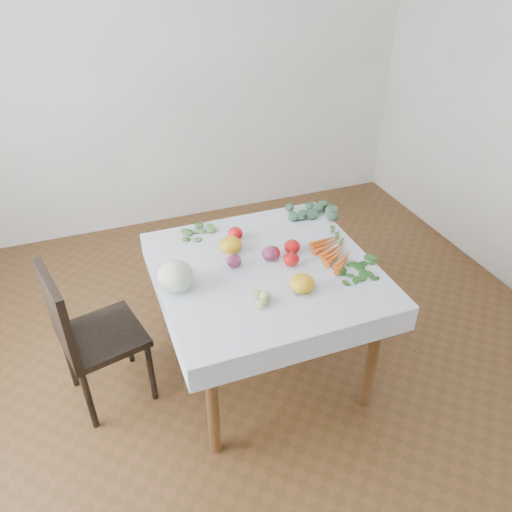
{
  "coord_description": "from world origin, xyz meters",
  "views": [
    {
      "loc": [
        -0.8,
        -1.98,
        2.29
      ],
      "look_at": [
        -0.04,
        0.03,
        0.82
      ],
      "focal_mm": 35.0,
      "sensor_mm": 36.0,
      "label": 1
    }
  ],
  "objects": [
    {
      "name": "kale_bunch",
      "position": [
        0.48,
        0.44,
        0.78
      ],
      "size": [
        0.29,
        0.28,
        0.04
      ],
      "color": "#3A5F45",
      "rests_on": "tablecloth"
    },
    {
      "name": "tomato_a",
      "position": [
        -0.06,
        0.31,
        0.79
      ],
      "size": [
        0.1,
        0.1,
        0.08
      ],
      "primitive_type": "ellipsoid",
      "rotation": [
        0.0,
        0.0,
        0.24
      ],
      "color": "#B90C0F",
      "rests_on": "tablecloth"
    },
    {
      "name": "back_wall",
      "position": [
        0.0,
        2.0,
        1.35
      ],
      "size": [
        4.0,
        0.04,
        2.7
      ],
      "primitive_type": "cube",
      "color": "white",
      "rests_on": "ground"
    },
    {
      "name": "tomato_b",
      "position": [
        0.13,
        -0.03,
        0.79
      ],
      "size": [
        0.11,
        0.11,
        0.07
      ],
      "primitive_type": "ellipsoid",
      "rotation": [
        0.0,
        0.0,
        -0.38
      ],
      "color": "#B90C0F",
      "rests_on": "tablecloth"
    },
    {
      "name": "table",
      "position": [
        0.0,
        0.0,
        0.65
      ],
      "size": [
        1.0,
        1.0,
        0.75
      ],
      "color": "brown",
      "rests_on": "ground"
    },
    {
      "name": "tomato_d",
      "position": [
        0.07,
        0.06,
        0.79
      ],
      "size": [
        0.09,
        0.09,
        0.07
      ],
      "primitive_type": "ellipsoid",
      "rotation": [
        0.0,
        0.0,
        -0.2
      ],
      "color": "#B90C0F",
      "rests_on": "tablecloth"
    },
    {
      "name": "heirloom_front",
      "position": [
        0.1,
        -0.25,
        0.8
      ],
      "size": [
        0.14,
        0.14,
        0.09
      ],
      "primitive_type": "ellipsoid",
      "rotation": [
        0.0,
        0.0,
        0.12
      ],
      "color": "gold",
      "rests_on": "tablecloth"
    },
    {
      "name": "ground",
      "position": [
        0.0,
        0.0,
        0.0
      ],
      "size": [
        4.0,
        4.0,
        0.0
      ],
      "primitive_type": "plane",
      "color": "brown"
    },
    {
      "name": "onion_a",
      "position": [
        0.05,
        0.06,
        0.79
      ],
      "size": [
        0.11,
        0.11,
        0.08
      ],
      "primitive_type": "ellipsoid",
      "rotation": [
        0.0,
        0.0,
        0.28
      ],
      "color": "#561838",
      "rests_on": "tablecloth"
    },
    {
      "name": "carrot_bunch",
      "position": [
        0.4,
        -0.01,
        0.77
      ],
      "size": [
        0.21,
        0.34,
        0.03
      ],
      "color": "orange",
      "rests_on": "tablecloth"
    },
    {
      "name": "tomato_c",
      "position": [
        0.19,
        0.08,
        0.79
      ],
      "size": [
        0.12,
        0.12,
        0.08
      ],
      "primitive_type": "ellipsoid",
      "rotation": [
        0.0,
        0.0,
        0.43
      ],
      "color": "#B90C0F",
      "rests_on": "tablecloth"
    },
    {
      "name": "tomatillo_cluster",
      "position": [
        -0.13,
        -0.28,
        0.78
      ],
      "size": [
        0.08,
        0.11,
        0.04
      ],
      "color": "#A0BC6C",
      "rests_on": "tablecloth"
    },
    {
      "name": "onion_b",
      "position": [
        -0.15,
        0.06,
        0.79
      ],
      "size": [
        0.08,
        0.08,
        0.07
      ],
      "primitive_type": "ellipsoid",
      "rotation": [
        0.0,
        0.0,
        0.02
      ],
      "color": "#561838",
      "rests_on": "tablecloth"
    },
    {
      "name": "basil_bunch",
      "position": [
        0.45,
        -0.21,
        0.76
      ],
      "size": [
        0.25,
        0.21,
        0.01
      ],
      "color": "#265B1C",
      "rests_on": "tablecloth"
    },
    {
      "name": "heirloom_back",
      "position": [
        -0.12,
        0.2,
        0.8
      ],
      "size": [
        0.14,
        0.14,
        0.09
      ],
      "primitive_type": "ellipsoid",
      "rotation": [
        0.0,
        0.0,
        0.11
      ],
      "color": "gold",
      "rests_on": "tablecloth"
    },
    {
      "name": "tablecloth",
      "position": [
        0.0,
        0.0,
        0.75
      ],
      "size": [
        1.12,
        1.12,
        0.01
      ],
      "primitive_type": "cube",
      "color": "white",
      "rests_on": "table"
    },
    {
      "name": "cabbage",
      "position": [
        -0.48,
        -0.02,
        0.84
      ],
      "size": [
        0.21,
        0.21,
        0.16
      ],
      "primitive_type": "ellipsoid",
      "rotation": [
        0.0,
        0.0,
        0.25
      ],
      "color": "silver",
      "rests_on": "tablecloth"
    },
    {
      "name": "dill_bunch",
      "position": [
        -0.25,
        0.44,
        0.77
      ],
      "size": [
        0.21,
        0.17,
        0.02
      ],
      "color": "#4B813B",
      "rests_on": "tablecloth"
    },
    {
      "name": "chair",
      "position": [
        -0.96,
        0.12,
        0.51
      ],
      "size": [
        0.49,
        0.49,
        0.9
      ],
      "color": "black",
      "rests_on": "ground"
    }
  ]
}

